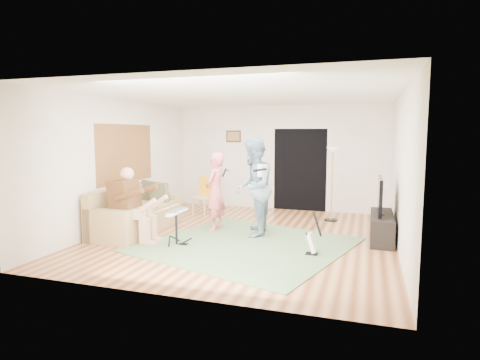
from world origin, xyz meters
name	(u,v)px	position (x,y,z in m)	size (l,w,h in m)	color
floor	(245,237)	(0.00, 0.00, 0.00)	(6.00, 6.00, 0.00)	brown
walls	(245,167)	(0.00, 0.00, 1.35)	(5.50, 6.00, 2.70)	silver
ceiling	(245,95)	(0.00, 0.00, 2.70)	(6.00, 6.00, 0.00)	white
window_blinds	(126,154)	(-2.74, 0.20, 1.55)	(2.05, 2.05, 0.00)	#945D2D
doorway	(300,170)	(0.55, 2.99, 1.05)	(2.10, 2.10, 0.00)	black
picture_frame	(234,136)	(-1.25, 2.99, 1.90)	(0.42, 0.03, 0.32)	#3F2314
area_rug	(246,245)	(0.19, -0.55, 0.01)	(3.29, 3.20, 0.02)	#4D6A40
sofa	(133,217)	(-2.30, -0.27, 0.30)	(0.91, 2.21, 0.89)	#A48452
drummer	(134,213)	(-1.87, -0.92, 0.53)	(0.89, 0.50, 1.37)	#553318
drum_kit	(176,229)	(-1.00, -0.92, 0.28)	(0.35, 0.63, 0.65)	black
singer	(215,192)	(-0.75, 0.35, 0.80)	(0.58, 0.38, 1.60)	#D25B5F
microphone	(224,173)	(-0.55, 0.35, 1.19)	(0.06, 0.06, 0.24)	black
guitarist	(253,187)	(0.12, 0.14, 0.95)	(0.93, 0.72, 1.90)	slate
guitar_held	(263,170)	(0.32, 0.14, 1.30)	(0.12, 0.60, 0.26)	white
guitar_spare	(312,243)	(1.39, -0.78, 0.21)	(0.26, 0.23, 0.72)	black
torchiere_lamp	(332,171)	(1.45, 1.97, 1.15)	(0.30, 0.30, 1.68)	black
dining_chair	(203,201)	(-1.61, 1.73, 0.33)	(0.46, 0.48, 0.93)	#CDB285
tv_cabinet	(382,227)	(2.50, 0.54, 0.25)	(0.40, 1.40, 0.50)	black
television	(380,195)	(2.45, 0.54, 0.85)	(0.06, 1.04, 0.66)	black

